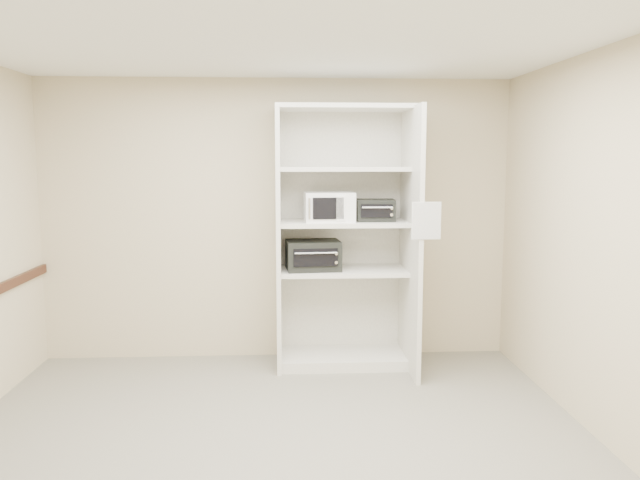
{
  "coord_description": "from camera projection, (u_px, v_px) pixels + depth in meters",
  "views": [
    {
      "loc": [
        0.09,
        -4.03,
        1.94
      ],
      "look_at": [
        0.38,
        1.29,
        1.25
      ],
      "focal_mm": 35.0,
      "sensor_mm": 36.0,
      "label": 1
    }
  ],
  "objects": [
    {
      "name": "ceiling",
      "position": [
        270.0,
        36.0,
        3.89
      ],
      "size": [
        4.5,
        4.0,
        0.01
      ],
      "primitive_type": "cube",
      "color": "white"
    },
    {
      "name": "wall_right",
      "position": [
        608.0,
        248.0,
        4.19
      ],
      "size": [
        0.02,
        4.0,
        2.7
      ],
      "primitive_type": "cube",
      "color": "#C3BA8D",
      "rests_on": "ground"
    },
    {
      "name": "shelving_unit",
      "position": [
        348.0,
        246.0,
        5.81
      ],
      "size": [
        1.24,
        0.92,
        2.42
      ],
      "color": "silver",
      "rests_on": "floor"
    },
    {
      "name": "paper_sign",
      "position": [
        426.0,
        221.0,
        5.18
      ],
      "size": [
        0.24,
        0.01,
        0.31
      ],
      "primitive_type": "cube",
      "rotation": [
        0.0,
        0.0,
        0.03
      ],
      "color": "white",
      "rests_on": "shelving_unit"
    },
    {
      "name": "microwave",
      "position": [
        329.0,
        207.0,
        5.71
      ],
      "size": [
        0.46,
        0.36,
        0.27
      ],
      "primitive_type": "cube",
      "rotation": [
        0.0,
        0.0,
        0.04
      ],
      "color": "white",
      "rests_on": "shelving_unit"
    },
    {
      "name": "floor",
      "position": [
        274.0,
        446.0,
        4.24
      ],
      "size": [
        4.5,
        4.0,
        0.01
      ],
      "primitive_type": "cube",
      "color": "#6A675A",
      "rests_on": "ground"
    },
    {
      "name": "toaster_oven_upper",
      "position": [
        375.0,
        210.0,
        5.75
      ],
      "size": [
        0.36,
        0.27,
        0.2
      ],
      "primitive_type": "cube",
      "rotation": [
        0.0,
        0.0,
        -0.04
      ],
      "color": "black",
      "rests_on": "shelving_unit"
    },
    {
      "name": "wall_front",
      "position": [
        260.0,
        337.0,
        2.08
      ],
      "size": [
        4.5,
        0.02,
        2.7
      ],
      "primitive_type": "cube",
      "color": "#C3BA8D",
      "rests_on": "ground"
    },
    {
      "name": "wall_back",
      "position": [
        277.0,
        220.0,
        6.04
      ],
      "size": [
        4.5,
        0.02,
        2.7
      ],
      "primitive_type": "cube",
      "color": "#C3BA8D",
      "rests_on": "ground"
    },
    {
      "name": "toaster_oven_lower",
      "position": [
        313.0,
        255.0,
        5.77
      ],
      "size": [
        0.52,
        0.41,
        0.27
      ],
      "primitive_type": "cube",
      "rotation": [
        0.0,
        0.0,
        0.08
      ],
      "color": "black",
      "rests_on": "shelving_unit"
    }
  ]
}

